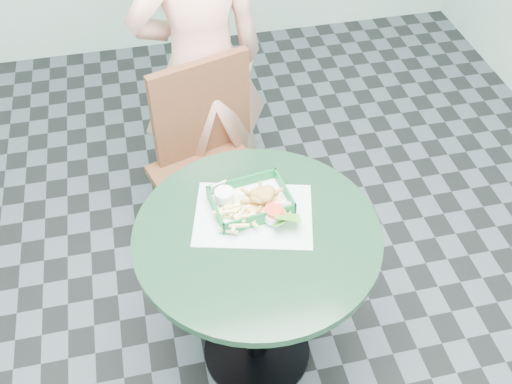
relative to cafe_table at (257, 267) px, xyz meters
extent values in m
cube|color=#303335|center=(0.00, 0.00, -0.58)|extent=(4.00, 5.00, 0.02)
cylinder|color=black|center=(0.00, 0.00, -0.57)|extent=(0.44, 0.44, 0.02)
cylinder|color=black|center=(0.00, 0.00, -0.20)|extent=(0.08, 0.08, 0.70)
cylinder|color=black|center=(0.00, 0.00, 0.15)|extent=(0.83, 0.83, 0.03)
cube|color=black|center=(-0.07, 0.59, -0.13)|extent=(0.45, 0.45, 0.04)
cube|color=black|center=(-0.07, 0.79, 0.12)|extent=(0.45, 0.04, 0.46)
cube|color=black|center=(-0.26, 0.39, -0.37)|extent=(0.04, 0.04, 0.43)
cube|color=black|center=(0.13, 0.39, -0.37)|extent=(0.04, 0.04, 0.43)
cube|color=black|center=(-0.26, 0.78, -0.37)|extent=(0.04, 0.04, 0.43)
cube|color=black|center=(0.13, 0.78, -0.37)|extent=(0.04, 0.04, 0.43)
imported|color=#F2A891|center=(-0.04, 0.94, 0.30)|extent=(0.70, 0.51, 1.76)
cube|color=silver|center=(0.00, 0.08, 0.17)|extent=(0.46, 0.39, 0.00)
cube|color=#0A5E29|center=(0.00, 0.12, 0.18)|extent=(0.26, 0.19, 0.01)
cube|color=white|center=(0.00, 0.12, 0.18)|extent=(0.25, 0.18, 0.00)
cube|color=#0A5E29|center=(0.00, 0.21, 0.20)|extent=(0.26, 0.01, 0.04)
cube|color=#0A5E29|center=(0.00, 0.02, 0.20)|extent=(0.26, 0.01, 0.04)
cube|color=#0A5E29|center=(0.13, 0.12, 0.20)|extent=(0.01, 0.19, 0.04)
cube|color=#0A5E29|center=(-0.12, 0.12, 0.20)|extent=(0.01, 0.19, 0.04)
cylinder|color=gold|center=(0.04, 0.10, 0.20)|extent=(0.13, 0.13, 0.02)
cylinder|color=white|center=(-0.08, 0.15, 0.22)|extent=(0.07, 0.07, 0.03)
cylinder|color=white|center=(-0.08, 0.15, 0.24)|extent=(0.06, 0.06, 0.00)
cylinder|color=white|center=(0.06, 0.02, 0.20)|extent=(0.07, 0.07, 0.02)
torus|color=silver|center=(0.06, 0.02, 0.21)|extent=(0.07, 0.07, 0.01)
cylinder|color=red|center=(0.06, 0.02, 0.22)|extent=(0.06, 0.06, 0.01)
camera|label=1|loc=(-0.29, -1.26, 1.69)|focal=42.00mm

